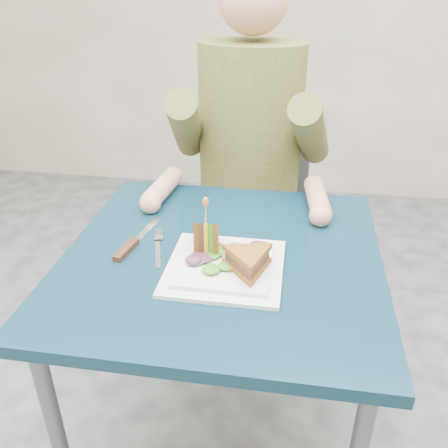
% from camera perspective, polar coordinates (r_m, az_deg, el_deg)
% --- Properties ---
extents(table, '(0.75, 0.75, 0.73)m').
position_cam_1_polar(table, '(1.18, -0.19, -6.81)').
color(table, '#08202E').
rests_on(table, ground).
extents(chair, '(0.42, 0.40, 0.93)m').
position_cam_1_polar(chair, '(1.81, 3.22, 2.66)').
color(chair, '#47474C').
rests_on(chair, ground).
extents(diner, '(0.54, 0.59, 0.74)m').
position_cam_1_polar(diner, '(1.57, 3.14, 13.17)').
color(diner, '#515125').
rests_on(diner, chair).
extents(plate, '(0.26, 0.26, 0.02)m').
position_cam_1_polar(plate, '(1.07, 0.11, -5.11)').
color(plate, white).
rests_on(plate, table).
extents(sandwich_flat, '(0.18, 0.18, 0.05)m').
position_cam_1_polar(sandwich_flat, '(1.03, 2.93, -4.48)').
color(sandwich_flat, brown).
rests_on(sandwich_flat, plate).
extents(sandwich_upright, '(0.08, 0.13, 0.13)m').
position_cam_1_polar(sandwich_upright, '(1.09, -2.14, -1.61)').
color(sandwich_upright, brown).
rests_on(sandwich_upright, plate).
extents(fork, '(0.06, 0.18, 0.01)m').
position_cam_1_polar(fork, '(1.16, -7.92, -2.91)').
color(fork, silver).
rests_on(fork, table).
extents(knife, '(0.06, 0.22, 0.02)m').
position_cam_1_polar(knife, '(1.18, -11.21, -2.59)').
color(knife, silver).
rests_on(knife, table).
extents(toothpick, '(0.01, 0.01, 0.06)m').
position_cam_1_polar(toothpick, '(1.06, -2.20, 1.36)').
color(toothpick, tan).
rests_on(toothpick, sandwich_upright).
extents(toothpick_frill, '(0.01, 0.01, 0.02)m').
position_cam_1_polar(toothpick_frill, '(1.05, -2.23, 2.71)').
color(toothpick_frill, orange).
rests_on(toothpick_frill, sandwich_upright).
extents(lettuce_spill, '(0.15, 0.13, 0.02)m').
position_cam_1_polar(lettuce_spill, '(1.07, 0.46, -3.90)').
color(lettuce_spill, '#337A14').
rests_on(lettuce_spill, plate).
extents(onion_ring, '(0.04, 0.04, 0.02)m').
position_cam_1_polar(onion_ring, '(1.06, 0.95, -3.87)').
color(onion_ring, '#9E4C7A').
rests_on(onion_ring, plate).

